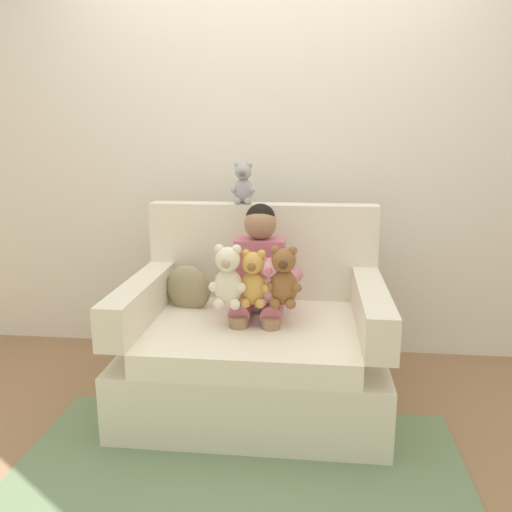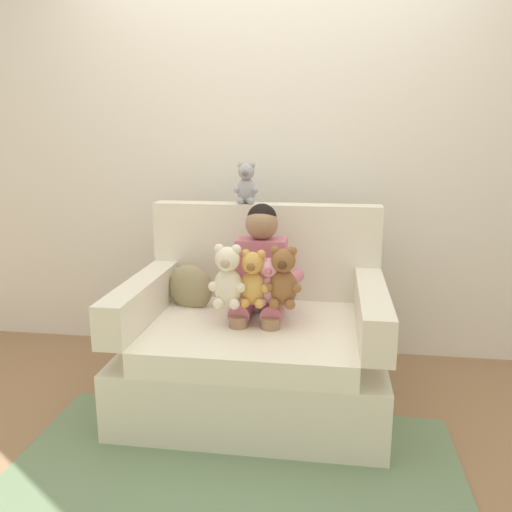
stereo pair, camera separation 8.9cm
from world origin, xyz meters
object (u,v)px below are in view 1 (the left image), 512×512
object	(u,v)px
plush_brown	(284,278)
plush_grey_on_backrest	(243,184)
throw_pillow	(188,289)
plush_cream	(228,278)
armchair	(256,344)
plush_pink	(270,282)
plush_honey	(254,280)
seated_child	(259,276)

from	to	relation	value
plush_brown	plush_grey_on_backrest	xyz separation A→B (m)	(-0.26, 0.50, 0.41)
plush_grey_on_backrest	throw_pillow	xyz separation A→B (m)	(-0.28, -0.23, -0.55)
plush_cream	armchair	bearing A→B (deg)	53.70
plush_brown	plush_grey_on_backrest	distance (m)	0.70
plush_brown	plush_pink	size ratio (longest dim) A/B	1.23
plush_honey	plush_grey_on_backrest	bearing A→B (deg)	89.43
armchair	plush_grey_on_backrest	distance (m)	0.89
armchair	plush_grey_on_backrest	bearing A→B (deg)	106.51
plush_pink	plush_cream	world-z (taller)	plush_cream
plush_grey_on_backrest	throw_pillow	size ratio (longest dim) A/B	0.92
plush_brown	throw_pillow	xyz separation A→B (m)	(-0.54, 0.27, -0.15)
plush_grey_on_backrest	throw_pillow	distance (m)	0.66
plush_honey	plush_cream	distance (m)	0.13
plush_pink	plush_cream	bearing A→B (deg)	-144.81
plush_cream	plush_pink	bearing A→B (deg)	15.00
plush_honey	throw_pillow	xyz separation A→B (m)	(-0.39, 0.27, -0.14)
plush_honey	throw_pillow	distance (m)	0.50
plush_brown	plush_grey_on_backrest	world-z (taller)	plush_grey_on_backrest
seated_child	plush_honey	bearing A→B (deg)	-93.86
plush_honey	plush_cream	size ratio (longest dim) A/B	0.91
plush_pink	plush_cream	distance (m)	0.21
throw_pillow	seated_child	bearing A→B (deg)	-14.07
plush_honey	armchair	bearing A→B (deg)	78.43
seated_child	plush_cream	distance (m)	0.24
plush_honey	plush_pink	xyz separation A→B (m)	(0.08, 0.02, -0.02)
armchair	throw_pillow	size ratio (longest dim) A/B	5.00
armchair	throw_pillow	distance (m)	0.48
armchair	plush_honey	distance (m)	0.41
seated_child	plush_pink	world-z (taller)	seated_child
seated_child	throw_pillow	size ratio (longest dim) A/B	3.17
seated_child	throw_pillow	world-z (taller)	seated_child
plush_honey	plush_brown	world-z (taller)	plush_brown
plush_honey	plush_grey_on_backrest	distance (m)	0.67
seated_child	plush_pink	xyz separation A→B (m)	(0.07, -0.15, 0.01)
armchair	plush_pink	world-z (taller)	armchair
plush_grey_on_backrest	plush_honey	bearing A→B (deg)	-66.04
plush_honey	seated_child	bearing A→B (deg)	73.93
plush_honey	plush_pink	bearing A→B (deg)	4.03
plush_cream	plush_grey_on_backrest	size ratio (longest dim) A/B	1.30
armchair	throw_pillow	bearing A→B (deg)	159.72
plush_pink	armchair	bearing A→B (deg)	148.27
plush_grey_on_backrest	plush_brown	bearing A→B (deg)	-51.37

